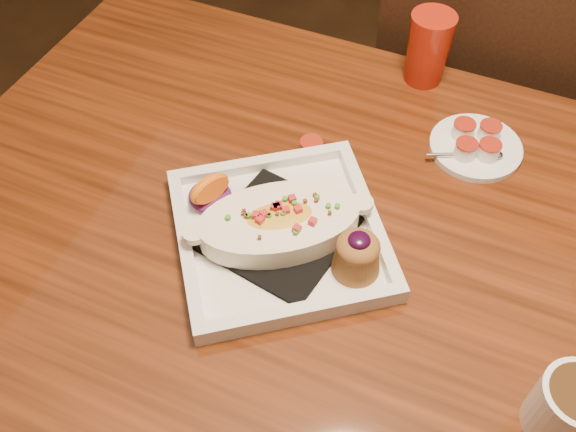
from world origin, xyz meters
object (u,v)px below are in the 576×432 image
at_px(plate, 285,230).
at_px(saucer, 475,145).
at_px(chair_far, 468,112).
at_px(coffee_mug, 573,408).
at_px(table, 391,296).
at_px(red_tumbler, 428,49).

bearing_deg(plate, saucer, 17.76).
xyz_separation_m(chair_far, coffee_mug, (0.24, -0.78, 0.29)).
bearing_deg(plate, coffee_mug, -52.69).
relative_size(chair_far, saucer, 6.22).
bearing_deg(plate, table, -24.61).
xyz_separation_m(table, coffee_mug, (0.24, -0.15, 0.15)).
bearing_deg(chair_far, red_tumbler, 70.25).
bearing_deg(coffee_mug, plate, 157.85).
bearing_deg(coffee_mug, saucer, 109.80).
height_order(table, saucer, saucer).
bearing_deg(chair_far, plate, 76.24).
distance_m(chair_far, saucer, 0.45).
distance_m(plate, coffee_mug, 0.42).
height_order(table, chair_far, chair_far).
distance_m(plate, red_tumbler, 0.44).
height_order(chair_far, red_tumbler, chair_far).
relative_size(chair_far, red_tumbler, 7.16).
xyz_separation_m(coffee_mug, saucer, (-0.20, 0.41, -0.04)).
height_order(table, red_tumbler, red_tumbler).
bearing_deg(table, plate, -167.88).
xyz_separation_m(plate, saucer, (0.21, 0.29, -0.02)).
bearing_deg(saucer, red_tumbler, 131.73).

